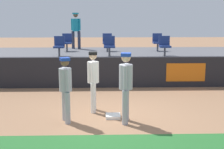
{
  "coord_description": "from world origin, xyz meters",
  "views": [
    {
      "loc": [
        -0.33,
        -8.09,
        2.76
      ],
      "look_at": [
        -0.06,
        0.98,
        1.0
      ],
      "focal_mm": 49.75,
      "sensor_mm": 36.0,
      "label": 1
    }
  ],
  "objects_px": {
    "seat_front_center": "(109,45)",
    "spectator_hooded": "(76,28)",
    "player_fielder_home": "(93,77)",
    "seat_back_left": "(67,41)",
    "seat_front_right": "(165,45)",
    "seat_back_right": "(157,41)",
    "seat_front_left": "(59,45)",
    "first_base": "(113,116)",
    "player_coach_visitor": "(66,85)",
    "seat_back_center": "(107,41)",
    "player_runner_visitor": "(126,83)"
  },
  "relations": [
    {
      "from": "seat_front_center",
      "to": "spectator_hooded",
      "type": "distance_m",
      "value": 3.35
    },
    {
      "from": "player_fielder_home",
      "to": "seat_back_left",
      "type": "distance_m",
      "value": 6.44
    },
    {
      "from": "player_fielder_home",
      "to": "seat_front_right",
      "type": "distance_m",
      "value": 5.34
    },
    {
      "from": "seat_front_center",
      "to": "spectator_hooded",
      "type": "relative_size",
      "value": 0.46
    },
    {
      "from": "seat_back_right",
      "to": "spectator_hooded",
      "type": "relative_size",
      "value": 0.46
    },
    {
      "from": "seat_back_right",
      "to": "seat_front_left",
      "type": "height_order",
      "value": "same"
    },
    {
      "from": "first_base",
      "to": "player_coach_visitor",
      "type": "distance_m",
      "value": 1.58
    },
    {
      "from": "seat_back_left",
      "to": "spectator_hooded",
      "type": "distance_m",
      "value": 1.26
    },
    {
      "from": "seat_front_center",
      "to": "player_fielder_home",
      "type": "bearing_deg",
      "value": -97.05
    },
    {
      "from": "first_base",
      "to": "spectator_hooded",
      "type": "distance_m",
      "value": 8.34
    },
    {
      "from": "spectator_hooded",
      "to": "player_fielder_home",
      "type": "bearing_deg",
      "value": 114.46
    },
    {
      "from": "seat_front_center",
      "to": "seat_front_left",
      "type": "bearing_deg",
      "value": -179.99
    },
    {
      "from": "player_coach_visitor",
      "to": "seat_back_center",
      "type": "height_order",
      "value": "seat_back_center"
    },
    {
      "from": "seat_back_left",
      "to": "seat_front_right",
      "type": "bearing_deg",
      "value": -22.47
    },
    {
      "from": "player_runner_visitor",
      "to": "seat_front_left",
      "type": "relative_size",
      "value": 2.16
    },
    {
      "from": "first_base",
      "to": "seat_back_right",
      "type": "xyz_separation_m",
      "value": [
        2.37,
        6.86,
        1.45
      ]
    },
    {
      "from": "player_fielder_home",
      "to": "first_base",
      "type": "bearing_deg",
      "value": 42.75
    },
    {
      "from": "player_fielder_home",
      "to": "seat_back_center",
      "type": "distance_m",
      "value": 6.3
    },
    {
      "from": "player_fielder_home",
      "to": "player_coach_visitor",
      "type": "bearing_deg",
      "value": -36.51
    },
    {
      "from": "spectator_hooded",
      "to": "seat_front_center",
      "type": "bearing_deg",
      "value": 135.87
    },
    {
      "from": "first_base",
      "to": "player_fielder_home",
      "type": "height_order",
      "value": "player_fielder_home"
    },
    {
      "from": "seat_front_center",
      "to": "seat_back_left",
      "type": "relative_size",
      "value": 1.0
    },
    {
      "from": "seat_back_right",
      "to": "seat_front_left",
      "type": "distance_m",
      "value": 4.83
    },
    {
      "from": "player_runner_visitor",
      "to": "seat_back_left",
      "type": "relative_size",
      "value": 2.16
    },
    {
      "from": "seat_back_right",
      "to": "seat_front_right",
      "type": "bearing_deg",
      "value": -90.22
    },
    {
      "from": "seat_front_center",
      "to": "player_runner_visitor",
      "type": "bearing_deg",
      "value": -86.83
    },
    {
      "from": "player_coach_visitor",
      "to": "seat_front_right",
      "type": "xyz_separation_m",
      "value": [
        3.59,
        5.37,
        0.51
      ]
    },
    {
      "from": "player_coach_visitor",
      "to": "seat_front_right",
      "type": "height_order",
      "value": "seat_front_right"
    },
    {
      "from": "player_runner_visitor",
      "to": "seat_front_left",
      "type": "bearing_deg",
      "value": -147.31
    },
    {
      "from": "seat_back_right",
      "to": "player_fielder_home",
      "type": "bearing_deg",
      "value": -114.98
    },
    {
      "from": "player_coach_visitor",
      "to": "spectator_hooded",
      "type": "bearing_deg",
      "value": 162.54
    },
    {
      "from": "player_coach_visitor",
      "to": "seat_back_left",
      "type": "distance_m",
      "value": 7.22
    },
    {
      "from": "player_fielder_home",
      "to": "seat_back_left",
      "type": "xyz_separation_m",
      "value": [
        -1.44,
        6.26,
        0.5
      ]
    },
    {
      "from": "seat_back_right",
      "to": "seat_front_left",
      "type": "relative_size",
      "value": 1.0
    },
    {
      "from": "player_runner_visitor",
      "to": "seat_front_right",
      "type": "relative_size",
      "value": 2.16
    },
    {
      "from": "seat_back_left",
      "to": "seat_front_right",
      "type": "height_order",
      "value": "same"
    },
    {
      "from": "player_coach_visitor",
      "to": "seat_back_center",
      "type": "relative_size",
      "value": 2.02
    },
    {
      "from": "seat_front_left",
      "to": "seat_front_center",
      "type": "bearing_deg",
      "value": 0.01
    },
    {
      "from": "first_base",
      "to": "spectator_hooded",
      "type": "xyz_separation_m",
      "value": [
        -1.64,
        7.92,
        2.04
      ]
    },
    {
      "from": "seat_front_center",
      "to": "seat_front_right",
      "type": "xyz_separation_m",
      "value": [
        2.36,
        -0.0,
        -0.0
      ]
    },
    {
      "from": "seat_back_left",
      "to": "seat_front_right",
      "type": "distance_m",
      "value": 4.71
    },
    {
      "from": "player_coach_visitor",
      "to": "seat_front_right",
      "type": "distance_m",
      "value": 6.48
    },
    {
      "from": "seat_front_right",
      "to": "seat_back_center",
      "type": "distance_m",
      "value": 3.01
    },
    {
      "from": "seat_front_left",
      "to": "spectator_hooded",
      "type": "relative_size",
      "value": 0.46
    },
    {
      "from": "first_base",
      "to": "seat_back_center",
      "type": "relative_size",
      "value": 0.48
    },
    {
      "from": "player_fielder_home",
      "to": "seat_back_center",
      "type": "xyz_separation_m",
      "value": [
        0.49,
        6.26,
        0.49
      ]
    },
    {
      "from": "player_fielder_home",
      "to": "seat_back_right",
      "type": "bearing_deg",
      "value": 155.59
    },
    {
      "from": "first_base",
      "to": "player_runner_visitor",
      "type": "xyz_separation_m",
      "value": [
        0.31,
        -0.39,
        1.01
      ]
    },
    {
      "from": "player_fielder_home",
      "to": "seat_front_center",
      "type": "bearing_deg",
      "value": 173.52
    },
    {
      "from": "first_base",
      "to": "player_runner_visitor",
      "type": "height_order",
      "value": "player_runner_visitor"
    }
  ]
}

